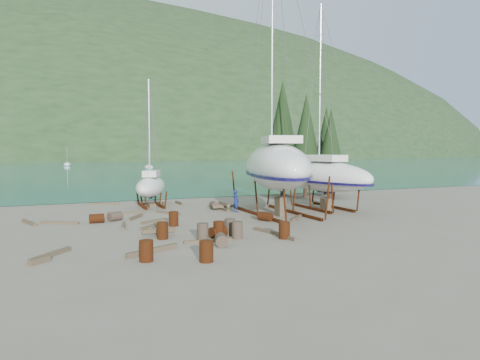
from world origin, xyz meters
name	(u,v)px	position (x,y,z in m)	size (l,w,h in m)	color
ground	(231,225)	(0.00, 0.00, 0.00)	(600.00, 600.00, 0.00)	#6C6655
bay_water	(76,156)	(0.00, 315.00, 0.01)	(700.00, 700.00, 0.00)	#18687B
far_hill	(75,156)	(0.00, 320.00, 0.00)	(800.00, 360.00, 110.00)	#1B3018
far_house_center	(36,154)	(-20.00, 190.00, 2.92)	(6.60, 5.60, 5.60)	beige
far_house_right	(148,153)	(30.00, 190.00, 2.92)	(6.60, 5.60, 5.60)	beige
cypress_near_right	(306,137)	(12.50, 12.00, 5.79)	(3.60, 3.60, 10.00)	black
cypress_mid_right	(331,146)	(14.00, 10.00, 4.92)	(3.06, 3.06, 8.50)	black
cypress_back_left	(282,129)	(11.00, 14.00, 6.66)	(4.14, 4.14, 11.50)	black
cypress_far_right	(326,144)	(15.50, 13.00, 5.21)	(3.24, 3.24, 9.00)	black
moored_boat_mid	(149,167)	(10.00, 80.00, 0.39)	(2.00, 5.00, 6.05)	white
moored_boat_far	(67,165)	(-8.00, 110.00, 0.39)	(2.00, 5.00, 6.05)	white
large_sailboat_near	(276,166)	(4.48, 2.79, 3.46)	(8.10, 14.22, 21.51)	white
large_sailboat_far	(323,176)	(9.25, 4.16, 2.58)	(4.33, 10.27, 15.75)	white
small_sailboat_shore	(151,186)	(-2.85, 10.41, 1.69)	(4.22, 6.66, 10.21)	white
worker	(236,201)	(2.36, 5.09, 0.84)	(0.61, 0.40, 1.67)	navy
drum_0	(146,251)	(-6.30, -6.46, 0.44)	(0.58, 0.58, 0.88)	#511E0E
drum_1	(221,240)	(-2.49, -5.01, 0.29)	(0.58, 0.58, 0.88)	#2D2823
drum_2	(97,218)	(-7.48, 4.08, 0.29)	(0.58, 0.58, 0.88)	#511E0E
drum_3	(206,251)	(-4.05, -7.49, 0.44)	(0.58, 0.58, 0.88)	#511E0E
drum_5	(230,227)	(-1.14, -2.69, 0.44)	(0.58, 0.58, 0.88)	#2D2823
drum_6	(265,216)	(2.63, 0.71, 0.29)	(0.58, 0.58, 0.88)	#511E0E
drum_7	(284,230)	(1.11, -4.67, 0.44)	(0.58, 0.58, 0.88)	#511E0E
drum_10	(219,230)	(-1.96, -3.21, 0.44)	(0.58, 0.58, 0.88)	#511E0E
drum_11	(214,205)	(1.44, 7.31, 0.29)	(0.58, 0.58, 0.88)	#2D2823
drum_12	(218,232)	(-1.96, -3.05, 0.29)	(0.58, 0.58, 0.88)	#511E0E
drum_13	(163,230)	(-4.71, -2.31, 0.44)	(0.58, 0.58, 0.88)	#511E0E
drum_14	(174,219)	(-3.28, 1.17, 0.44)	(0.58, 0.58, 0.88)	#511E0E
drum_15	(115,216)	(-6.32, 4.51, 0.29)	(0.58, 0.58, 0.88)	#2D2823
drum_16	(203,232)	(-2.91, -3.45, 0.44)	(0.58, 0.58, 0.88)	#2D2823
drum_17	(237,230)	(-1.11, -3.64, 0.44)	(0.58, 0.58, 0.88)	#2D2823
timber_0	(103,204)	(-6.29, 13.38, 0.07)	(0.14, 2.67, 0.14)	brown
timber_1	(297,218)	(4.87, 0.50, 0.10)	(0.19, 1.79, 0.19)	brown
timber_2	(29,222)	(-11.39, 5.37, 0.09)	(0.19, 2.22, 0.19)	brown
timber_3	(208,241)	(-2.80, -3.99, 0.07)	(0.15, 2.46, 0.15)	brown
timber_4	(123,226)	(-6.12, 1.98, 0.09)	(0.17, 2.04, 0.17)	brown
timber_5	(269,232)	(1.04, -3.06, 0.08)	(0.16, 2.50, 0.16)	brown
timber_6	(179,203)	(-0.30, 11.30, 0.10)	(0.19, 1.72, 0.19)	brown
timber_7	(286,237)	(1.19, -4.69, 0.09)	(0.17, 1.66, 0.17)	brown
timber_8	(135,217)	(-4.96, 4.94, 0.09)	(0.19, 2.08, 0.19)	brown
timber_9	(157,203)	(-2.05, 12.09, 0.08)	(0.15, 2.61, 0.15)	brown
timber_10	(168,213)	(-2.48, 6.12, 0.08)	(0.16, 2.47, 0.16)	brown
timber_11	(154,221)	(-4.11, 3.03, 0.08)	(0.15, 2.13, 0.15)	brown
timber_12	(150,226)	(-4.68, 1.16, 0.08)	(0.17, 2.02, 0.17)	brown
timber_13	(39,261)	(-10.35, -5.13, 0.11)	(0.22, 0.92, 0.22)	brown
timber_14	(50,255)	(-9.96, -4.09, 0.09)	(0.18, 2.44, 0.18)	brown
timber_15	(126,213)	(-5.24, 7.24, 0.07)	(0.15, 2.72, 0.15)	brown
timber_16	(153,250)	(-5.77, -5.13, 0.11)	(0.23, 2.73, 0.23)	brown
timber_17	(59,223)	(-9.64, 4.53, 0.08)	(0.16, 2.48, 0.16)	brown
timber_pile_fore	(159,231)	(-4.72, -1.54, 0.30)	(1.80, 1.80, 0.60)	brown
timber_pile_aft	(224,206)	(1.88, 6.31, 0.30)	(1.80, 1.80, 0.60)	brown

